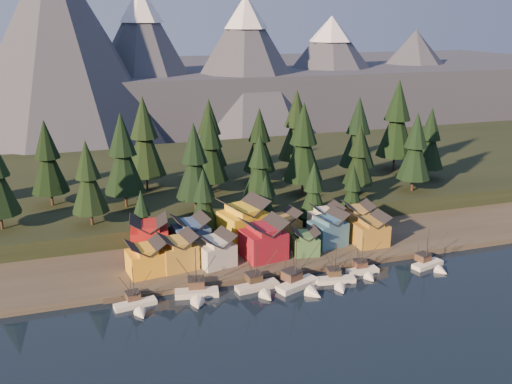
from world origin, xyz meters
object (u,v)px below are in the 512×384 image
object	(u,v)px
boat_2	(259,282)
boat_6	(431,260)
boat_1	(197,288)
boat_4	(337,277)
house_front_0	(145,257)
boat_3	(301,279)
house_back_0	(149,235)
house_front_1	(178,250)
boat_0	(136,301)
boat_5	(365,267)
house_back_1	(191,233)

from	to	relation	value
boat_2	boat_6	bearing A→B (deg)	-9.15
boat_1	boat_4	distance (m)	31.69
boat_4	house_front_0	size ratio (longest dim) A/B	1.14
boat_3	boat_2	bearing A→B (deg)	145.69
boat_2	house_back_0	size ratio (longest dim) A/B	1.13
boat_6	house_front_1	size ratio (longest dim) A/B	1.15
boat_1	house_back_0	bearing A→B (deg)	116.06
boat_0	house_front_1	xyz separation A→B (m)	(11.50, 14.15, 4.08)
boat_6	house_front_0	distance (m)	67.60
boat_5	boat_4	bearing A→B (deg)	-162.72
house_front_1	boat_5	bearing A→B (deg)	-28.27
boat_0	boat_2	distance (m)	26.71
boat_5	boat_0	bearing A→B (deg)	179.76
house_back_1	boat_1	bearing A→B (deg)	-105.65
boat_0	boat_3	size ratio (longest dim) A/B	0.77
boat_3	boat_4	distance (m)	8.69
boat_6	house_back_0	bearing A→B (deg)	143.25
house_back_1	boat_3	bearing A→B (deg)	-59.20
boat_5	boat_2	bearing A→B (deg)	-179.49
boat_2	house_back_1	world-z (taller)	house_back_1
boat_4	house_back_1	bearing A→B (deg)	147.31
boat_2	boat_3	size ratio (longest dim) A/B	0.89
house_front_1	house_back_0	xyz separation A→B (m)	(-5.13, 9.59, 0.76)
boat_1	house_front_0	bearing A→B (deg)	136.17
boat_3	house_back_1	bearing A→B (deg)	106.31
house_back_1	boat_5	bearing A→B (deg)	-38.78
boat_6	house_back_0	xyz separation A→B (m)	(-63.29, 25.80, 4.57)
boat_6	house_front_1	distance (m)	60.49
boat_3	house_back_1	distance (m)	32.04
boat_3	house_front_1	world-z (taller)	boat_3
boat_5	house_back_1	bearing A→B (deg)	147.73
boat_2	boat_3	distance (m)	9.30
boat_5	house_back_1	distance (m)	43.15
boat_3	boat_5	xyz separation A→B (m)	(17.03, 2.37, -0.51)
house_back_0	house_back_1	distance (m)	10.16
house_back_0	house_front_1	bearing A→B (deg)	-54.26
boat_2	house_back_0	distance (m)	31.92
boat_2	house_front_0	world-z (taller)	boat_2
boat_4	house_back_0	xyz separation A→B (m)	(-38.04, 26.56, 4.78)
boat_0	house_front_0	xyz separation A→B (m)	(3.88, 13.12, 3.85)
boat_2	house_front_0	distance (m)	26.79
boat_3	house_front_1	xyz separation A→B (m)	(-24.24, 16.75, 3.41)
boat_3	boat_6	xyz separation A→B (m)	(33.91, 0.53, -0.40)
boat_0	house_front_0	bearing A→B (deg)	65.26
boat_1	house_back_1	xyz separation A→B (m)	(3.56, 22.06, 3.92)
boat_6	house_front_0	size ratio (longest dim) A/B	1.19
boat_2	house_front_1	world-z (taller)	boat_2
house_front_0	boat_5	bearing A→B (deg)	-23.33
boat_2	house_front_0	size ratio (longest dim) A/B	1.28
boat_0	boat_3	world-z (taller)	boat_3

